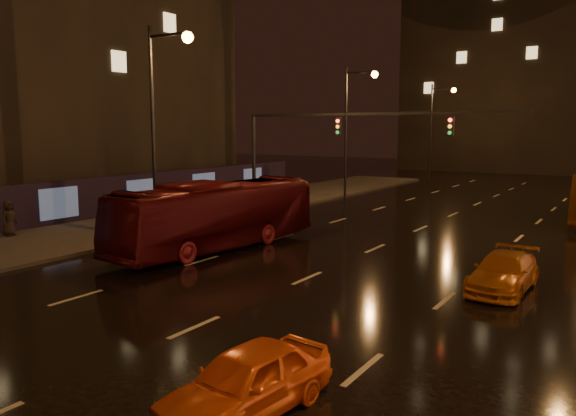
{
  "coord_description": "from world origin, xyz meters",
  "views": [
    {
      "loc": [
        9.99,
        -6.94,
        5.33
      ],
      "look_at": [
        -0.79,
        9.96,
        2.5
      ],
      "focal_mm": 35.0,
      "sensor_mm": 36.0,
      "label": 1
    }
  ],
  "objects": [
    {
      "name": "sidewalk_left",
      "position": [
        -13.5,
        15.0,
        0.07
      ],
      "size": [
        7.0,
        70.0,
        0.15
      ],
      "primitive_type": "cube",
      "color": "#38332D",
      "rests_on": "ground"
    },
    {
      "name": "bus_red",
      "position": [
        -5.99,
        12.2,
        1.52
      ],
      "size": [
        3.52,
        11.11,
        3.04
      ],
      "primitive_type": "imported",
      "rotation": [
        0.0,
        0.0,
        -0.09
      ],
      "color": "#4C0A0F",
      "rests_on": "ground"
    },
    {
      "name": "taxi_far",
      "position": [
        6.27,
        12.21,
        0.61
      ],
      "size": [
        1.82,
        4.25,
        1.22
      ],
      "primitive_type": "imported",
      "rotation": [
        0.0,
        0.0,
        -0.03
      ],
      "color": "#B95E11",
      "rests_on": "ground"
    },
    {
      "name": "ground",
      "position": [
        0.0,
        20.0,
        0.0
      ],
      "size": [
        140.0,
        140.0,
        0.0
      ],
      "primitive_type": "plane",
      "color": "black",
      "rests_on": "ground"
    },
    {
      "name": "hoarding_left",
      "position": [
        -17.2,
        12.0,
        1.25
      ],
      "size": [
        0.3,
        46.0,
        2.5
      ],
      "primitive_type": "cube",
      "color": "black",
      "rests_on": "ground"
    },
    {
      "name": "streetlight_right",
      "position": [
        8.92,
        2.0,
        6.43
      ],
      "size": [
        2.64,
        0.5,
        10.0
      ],
      "color": "black",
      "rests_on": "ground"
    },
    {
      "name": "taxi_near",
      "position": [
        4.0,
        1.0,
        0.65
      ],
      "size": [
        2.02,
        4.0,
        1.31
      ],
      "primitive_type": "imported",
      "rotation": [
        0.0,
        0.0,
        -0.13
      ],
      "color": "orange",
      "rests_on": "ground"
    },
    {
      "name": "pedestrian_c",
      "position": [
        -16.0,
        8.47,
        1.02
      ],
      "size": [
        0.81,
        0.99,
        1.74
      ],
      "primitive_type": "imported",
      "rotation": [
        0.0,
        0.0,
        1.92
      ],
      "color": "black",
      "rests_on": "sidewalk_left"
    },
    {
      "name": "traffic_signal",
      "position": [
        -5.06,
        20.0,
        4.74
      ],
      "size": [
        15.31,
        0.32,
        6.2
      ],
      "color": "black",
      "rests_on": "ground"
    }
  ]
}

